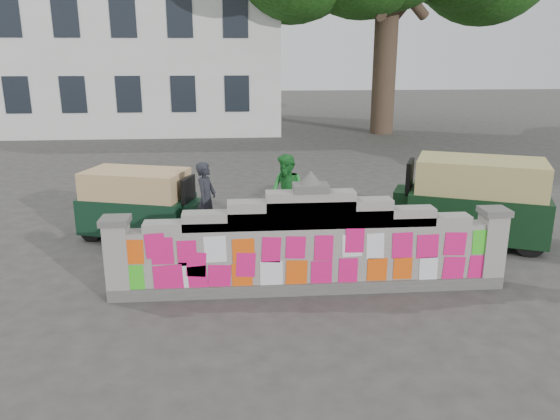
{
  "coord_description": "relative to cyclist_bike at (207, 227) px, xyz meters",
  "views": [
    {
      "loc": [
        -1.16,
        -8.17,
        3.75
      ],
      "look_at": [
        -0.39,
        1.0,
        1.1
      ],
      "focal_mm": 35.0,
      "sensor_mm": 36.0,
      "label": 1
    }
  ],
  "objects": [
    {
      "name": "pedestrian",
      "position": [
        1.67,
        0.96,
        0.4
      ],
      "size": [
        1.01,
        1.04,
        1.69
      ],
      "primitive_type": "imported",
      "rotation": [
        0.0,
        0.0,
        -0.92
      ],
      "color": "#258933",
      "rests_on": "ground"
    },
    {
      "name": "cyclist_bike",
      "position": [
        0.0,
        0.0,
        0.0
      ],
      "size": [
        1.78,
        1.13,
        0.88
      ],
      "primitive_type": "imported",
      "rotation": [
        0.0,
        0.0,
        1.22
      ],
      "color": "black",
      "rests_on": "ground"
    },
    {
      "name": "cyclist_rider",
      "position": [
        0.0,
        0.0,
        0.31
      ],
      "size": [
        0.52,
        0.64,
        1.5
      ],
      "primitive_type": "imported",
      "rotation": [
        0.0,
        0.0,
        1.22
      ],
      "color": "#212229",
      "rests_on": "ground"
    },
    {
      "name": "building",
      "position": [
        -5.26,
        19.82,
        3.57
      ],
      "size": [
        16.0,
        10.0,
        8.9
      ],
      "color": "silver",
      "rests_on": "ground"
    },
    {
      "name": "ground",
      "position": [
        1.74,
        -2.16,
        -0.44
      ],
      "size": [
        100.0,
        100.0,
        0.0
      ],
      "primitive_type": "plane",
      "color": "#383533",
      "rests_on": "ground"
    },
    {
      "name": "rickshaw_right",
      "position": [
        5.41,
        0.02,
        0.45
      ],
      "size": [
        3.19,
        2.38,
        1.72
      ],
      "rotation": [
        0.0,
        0.0,
        2.73
      ],
      "color": "black",
      "rests_on": "ground"
    },
    {
      "name": "parapet_wall",
      "position": [
        1.74,
        -2.17,
        0.31
      ],
      "size": [
        6.48,
        0.44,
        2.01
      ],
      "color": "#4C4C49",
      "rests_on": "ground"
    },
    {
      "name": "rickshaw_left",
      "position": [
        -1.42,
        0.88,
        0.3
      ],
      "size": [
        2.66,
        1.78,
        1.43
      ],
      "rotation": [
        0.0,
        0.0,
        -0.29
      ],
      "color": "black",
      "rests_on": "ground"
    }
  ]
}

